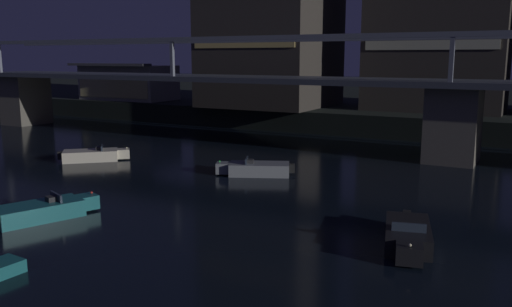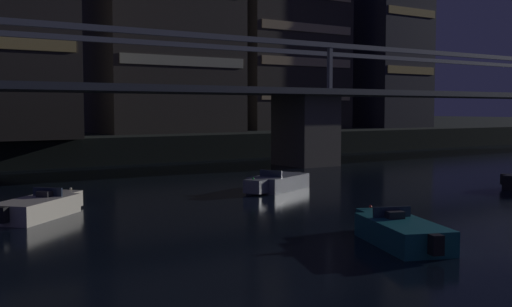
% 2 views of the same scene
% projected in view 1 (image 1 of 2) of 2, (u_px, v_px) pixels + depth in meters
% --- Properties ---
extents(far_riverbank, '(240.00, 80.00, 2.20)m').
position_uv_depth(far_riverbank, '(500.00, 101.00, 80.82)').
color(far_riverbank, black).
rests_on(far_riverbank, ground).
extents(river_bridge, '(99.91, 6.40, 9.38)m').
position_uv_depth(river_bridge, '(455.00, 100.00, 38.68)').
color(river_bridge, '#605B51').
rests_on(river_bridge, ground).
extents(waterfront_pavilion, '(12.40, 7.40, 4.70)m').
position_uv_depth(waterfront_pavilion, '(128.00, 82.00, 68.69)').
color(waterfront_pavilion, '#B2AD9E').
rests_on(waterfront_pavilion, far_riverbank).
extents(speedboat_near_left, '(3.07, 5.09, 1.16)m').
position_uv_depth(speedboat_near_left, '(44.00, 210.00, 25.46)').
color(speedboat_near_left, '#196066').
rests_on(speedboat_near_left, ground).
extents(speedboat_mid_left, '(4.49, 4.27, 1.16)m').
position_uv_depth(speedboat_mid_left, '(94.00, 155.00, 39.72)').
color(speedboat_mid_left, beige).
rests_on(speedboat_mid_left, ground).
extents(speedboat_mid_center, '(2.69, 5.20, 1.16)m').
position_uv_depth(speedboat_mid_center, '(408.00, 236.00, 21.83)').
color(speedboat_mid_center, black).
rests_on(speedboat_mid_center, ground).
extents(speedboat_mid_right, '(5.00, 3.27, 1.16)m').
position_uv_depth(speedboat_mid_right, '(256.00, 169.00, 34.88)').
color(speedboat_mid_right, gray).
rests_on(speedboat_mid_right, ground).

